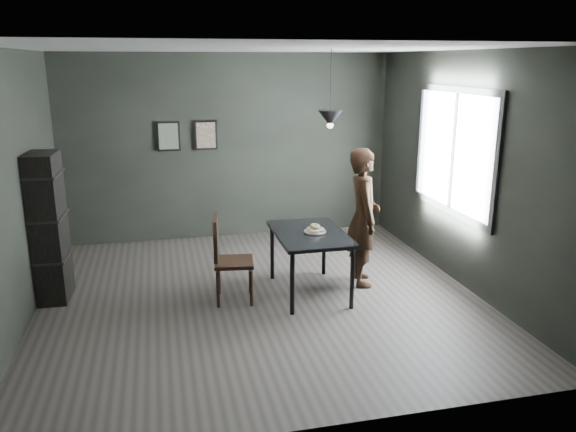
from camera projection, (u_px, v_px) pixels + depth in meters
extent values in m
plane|color=#332F2C|center=(260.00, 297.00, 6.58)|extent=(5.00, 5.00, 0.00)
cube|color=black|center=(229.00, 147.00, 8.56)|extent=(5.00, 0.10, 2.80)
cube|color=silver|center=(256.00, 48.00, 5.84)|extent=(5.00, 5.00, 0.02)
cube|color=white|center=(454.00, 151.00, 6.89)|extent=(0.02, 1.80, 1.40)
cube|color=black|center=(453.00, 151.00, 6.89)|extent=(0.04, 1.96, 1.56)
cube|color=black|center=(310.00, 234.00, 6.52)|extent=(0.80, 1.20, 0.04)
cylinder|color=black|center=(292.00, 284.00, 6.04)|extent=(0.05, 0.05, 0.71)
cylinder|color=black|center=(352.00, 279.00, 6.19)|extent=(0.05, 0.05, 0.71)
cylinder|color=black|center=(272.00, 252.00, 7.05)|extent=(0.05, 0.05, 0.71)
cylinder|color=black|center=(324.00, 248.00, 7.20)|extent=(0.05, 0.05, 0.71)
cylinder|color=white|center=(315.00, 232.00, 6.51)|extent=(0.23, 0.23, 0.01)
torus|color=beige|center=(319.00, 229.00, 6.52)|extent=(0.12, 0.12, 0.05)
torus|color=beige|center=(312.00, 229.00, 6.53)|extent=(0.12, 0.12, 0.05)
torus|color=beige|center=(314.00, 231.00, 6.45)|extent=(0.12, 0.12, 0.05)
torus|color=beige|center=(315.00, 226.00, 6.49)|extent=(0.17, 0.17, 0.06)
imported|color=black|center=(363.00, 217.00, 6.79)|extent=(0.51, 0.68, 1.69)
cube|color=black|center=(234.00, 262.00, 6.38)|extent=(0.49, 0.49, 0.04)
cube|color=black|center=(216.00, 238.00, 6.28)|extent=(0.10, 0.44, 0.47)
cylinder|color=black|center=(218.00, 290.00, 6.25)|extent=(0.04, 0.04, 0.42)
cylinder|color=black|center=(251.00, 288.00, 6.29)|extent=(0.04, 0.04, 0.42)
cylinder|color=black|center=(219.00, 277.00, 6.61)|extent=(0.04, 0.04, 0.42)
cylinder|color=black|center=(250.00, 276.00, 6.64)|extent=(0.04, 0.04, 0.42)
cube|color=black|center=(49.00, 228.00, 6.34)|extent=(0.35, 0.58, 1.71)
cylinder|color=black|center=(331.00, 84.00, 6.22)|extent=(0.01, 0.01, 0.75)
cone|color=black|center=(330.00, 118.00, 6.32)|extent=(0.28, 0.28, 0.18)
sphere|color=#FFE0B2|center=(330.00, 125.00, 6.34)|extent=(0.07, 0.07, 0.07)
cube|color=black|center=(168.00, 136.00, 8.28)|extent=(0.34, 0.03, 0.44)
cube|color=#415B50|center=(168.00, 136.00, 8.26)|extent=(0.28, 0.01, 0.38)
cube|color=black|center=(206.00, 135.00, 8.40)|extent=(0.34, 0.03, 0.44)
cube|color=brown|center=(206.00, 135.00, 8.38)|extent=(0.28, 0.01, 0.38)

